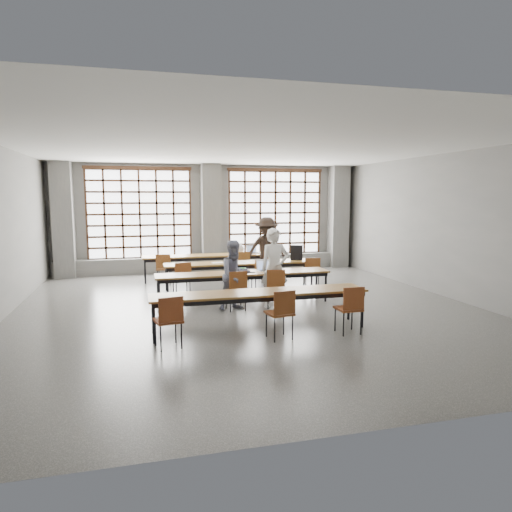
% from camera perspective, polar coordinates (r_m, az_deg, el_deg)
% --- Properties ---
extents(floor, '(11.00, 11.00, 0.00)m').
position_cam_1_polar(floor, '(10.15, -0.96, -6.56)').
color(floor, '#484845').
rests_on(floor, ground).
extents(ceiling, '(11.00, 11.00, 0.00)m').
position_cam_1_polar(ceiling, '(9.90, -1.01, 13.49)').
color(ceiling, silver).
rests_on(ceiling, floor).
extents(wall_back, '(10.00, 0.00, 10.00)m').
position_cam_1_polar(wall_back, '(15.27, -5.81, 4.75)').
color(wall_back, slate).
rests_on(wall_back, floor).
extents(wall_front, '(10.00, 0.00, 10.00)m').
position_cam_1_polar(wall_front, '(4.73, 14.72, -1.40)').
color(wall_front, slate).
rests_on(wall_front, floor).
extents(wall_right, '(0.00, 11.00, 11.00)m').
position_cam_1_polar(wall_right, '(12.06, 22.84, 3.50)').
color(wall_right, slate).
rests_on(wall_right, floor).
extents(column_left, '(0.60, 0.55, 3.50)m').
position_cam_1_polar(column_left, '(14.98, -22.97, 4.15)').
color(column_left, '#5B5B58').
rests_on(column_left, floor).
extents(column_mid, '(0.60, 0.55, 3.50)m').
position_cam_1_polar(column_mid, '(14.99, -5.65, 4.71)').
color(column_mid, '#5B5B58').
rests_on(column_mid, floor).
extents(column_right, '(0.60, 0.55, 3.50)m').
position_cam_1_polar(column_right, '(16.30, 10.24, 4.84)').
color(column_right, '#5B5B58').
rests_on(column_right, floor).
extents(window_left, '(3.32, 0.12, 3.00)m').
position_cam_1_polar(window_left, '(15.01, -14.33, 5.09)').
color(window_left, white).
rests_on(window_left, wall_back).
extents(window_right, '(3.32, 0.12, 3.00)m').
position_cam_1_polar(window_right, '(15.68, 2.41, 5.40)').
color(window_right, white).
rests_on(window_right, wall_back).
extents(sill_ledge, '(9.80, 0.35, 0.50)m').
position_cam_1_polar(sill_ledge, '(15.21, -5.63, -0.93)').
color(sill_ledge, '#5B5B58').
rests_on(sill_ledge, floor).
extents(desk_row_a, '(4.00, 0.70, 0.73)m').
position_cam_1_polar(desk_row_a, '(13.69, -5.69, -0.11)').
color(desk_row_a, brown).
rests_on(desk_row_a, floor).
extents(desk_row_b, '(4.00, 0.70, 0.73)m').
position_cam_1_polar(desk_row_b, '(12.10, -2.00, -1.08)').
color(desk_row_b, brown).
rests_on(desk_row_b, floor).
extents(desk_row_c, '(4.00, 0.70, 0.73)m').
position_cam_1_polar(desk_row_c, '(10.49, -1.59, -2.40)').
color(desk_row_c, brown).
rests_on(desk_row_c, floor).
extents(desk_row_d, '(4.00, 0.70, 0.73)m').
position_cam_1_polar(desk_row_d, '(8.38, 0.52, -4.91)').
color(desk_row_d, brown).
rests_on(desk_row_d, floor).
extents(chair_back_left, '(0.49, 0.49, 0.88)m').
position_cam_1_polar(chair_back_left, '(12.95, -11.45, -1.23)').
color(chair_back_left, brown).
rests_on(chair_back_left, floor).
extents(chair_back_mid, '(0.49, 0.49, 0.88)m').
position_cam_1_polar(chair_back_mid, '(13.25, -1.79, -0.89)').
color(chair_back_mid, brown).
rests_on(chair_back_mid, floor).
extents(chair_back_right, '(0.50, 0.50, 0.88)m').
position_cam_1_polar(chair_back_right, '(13.45, 1.56, -0.77)').
color(chair_back_right, brown).
rests_on(chair_back_right, floor).
extents(chair_mid_left, '(0.47, 0.48, 0.88)m').
position_cam_1_polar(chair_mid_left, '(11.27, -9.22, -2.46)').
color(chair_mid_left, brown).
rests_on(chair_mid_left, floor).
extents(chair_mid_centre, '(0.44, 0.45, 0.88)m').
position_cam_1_polar(chair_mid_centre, '(11.62, 0.63, -2.07)').
color(chair_mid_centre, brown).
rests_on(chair_mid_centre, floor).
extents(chair_mid_right, '(0.49, 0.49, 0.88)m').
position_cam_1_polar(chair_mid_right, '(12.04, 6.98, -1.79)').
color(chair_mid_right, brown).
rests_on(chair_mid_right, floor).
extents(chair_front_left, '(0.45, 0.46, 0.88)m').
position_cam_1_polar(chair_front_left, '(9.85, -2.43, -3.81)').
color(chair_front_left, brown).
rests_on(chair_front_left, floor).
extents(chair_front_right, '(0.50, 0.50, 0.88)m').
position_cam_1_polar(chair_front_right, '(10.06, 2.46, -3.57)').
color(chair_front_right, brown).
rests_on(chair_front_right, floor).
extents(chair_near_left, '(0.49, 0.50, 0.88)m').
position_cam_1_polar(chair_near_left, '(7.54, -10.79, -7.45)').
color(chair_near_left, brown).
rests_on(chair_near_left, floor).
extents(chair_near_mid, '(0.48, 0.48, 0.88)m').
position_cam_1_polar(chair_near_mid, '(7.88, 3.20, -6.68)').
color(chair_near_mid, brown).
rests_on(chair_near_mid, floor).
extents(chair_near_right, '(0.43, 0.43, 0.88)m').
position_cam_1_polar(chair_near_right, '(8.35, 11.72, -6.01)').
color(chair_near_right, brown).
rests_on(chair_near_right, floor).
extents(student_male, '(0.66, 0.46, 1.76)m').
position_cam_1_polar(student_male, '(10.13, 2.35, -1.51)').
color(student_male, white).
rests_on(student_male, floor).
extents(student_female, '(0.88, 0.77, 1.52)m').
position_cam_1_polar(student_female, '(9.93, -2.63, -2.41)').
color(student_female, navy).
rests_on(student_female, floor).
extents(student_back, '(1.26, 0.81, 1.85)m').
position_cam_1_polar(student_back, '(13.51, 1.34, 0.94)').
color(student_back, black).
rests_on(student_back, floor).
extents(laptop_front, '(0.38, 0.32, 0.26)m').
position_cam_1_polar(laptop_front, '(10.71, 1.13, -1.51)').
color(laptop_front, silver).
rests_on(laptop_front, desk_row_c).
extents(laptop_back, '(0.45, 0.42, 0.26)m').
position_cam_1_polar(laptop_back, '(14.04, -0.40, 0.63)').
color(laptop_back, silver).
rests_on(laptop_back, desk_row_a).
extents(mouse, '(0.11, 0.09, 0.04)m').
position_cam_1_polar(mouse, '(10.70, 3.40, -1.75)').
color(mouse, white).
rests_on(mouse, desk_row_c).
extents(green_box, '(0.27, 0.16, 0.09)m').
position_cam_1_polar(green_box, '(10.54, -1.95, -1.74)').
color(green_box, green).
rests_on(green_box, desk_row_c).
extents(phone, '(0.13, 0.06, 0.01)m').
position_cam_1_polar(phone, '(10.42, -0.50, -2.05)').
color(phone, black).
rests_on(phone, desk_row_c).
extents(paper_sheet_a, '(0.32, 0.24, 0.00)m').
position_cam_1_polar(paper_sheet_a, '(12.03, -4.84, -0.83)').
color(paper_sheet_a, white).
rests_on(paper_sheet_a, desk_row_b).
extents(paper_sheet_b, '(0.31, 0.23, 0.00)m').
position_cam_1_polar(paper_sheet_b, '(11.99, -3.35, -0.85)').
color(paper_sheet_b, white).
rests_on(paper_sheet_b, desk_row_b).
extents(paper_sheet_c, '(0.33, 0.26, 0.00)m').
position_cam_1_polar(paper_sheet_c, '(12.12, -1.54, -0.75)').
color(paper_sheet_c, white).
rests_on(paper_sheet_c, desk_row_b).
extents(backpack, '(0.37, 0.31, 0.40)m').
position_cam_1_polar(backpack, '(12.55, 5.10, 0.43)').
color(backpack, black).
rests_on(backpack, desk_row_b).
extents(plastic_bag, '(0.29, 0.25, 0.29)m').
position_cam_1_polar(plastic_bag, '(13.88, -2.06, 0.89)').
color(plastic_bag, white).
rests_on(plastic_bag, desk_row_a).
extents(red_pouch, '(0.21, 0.10, 0.06)m').
position_cam_1_polar(red_pouch, '(7.62, -10.94, -7.57)').
color(red_pouch, '#AE152A').
rests_on(red_pouch, chair_near_left).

